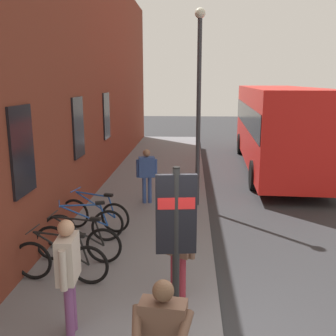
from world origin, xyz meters
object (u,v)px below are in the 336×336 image
(pedestrian_by_facade, at_px, (68,266))
(pedestrian_crossing_street, at_px, (147,170))
(bicycle_nearest_sign, at_px, (95,214))
(pedestrian_near_bus, at_px, (178,243))
(city_bus, at_px, (277,123))
(transit_info_sign, at_px, (176,225))
(bicycle_leaning_wall, at_px, (78,243))
(bicycle_mid_rack, at_px, (61,261))
(bicycle_by_door, at_px, (84,227))
(street_lamp, at_px, (199,93))

(pedestrian_by_facade, height_order, pedestrian_crossing_street, pedestrian_by_facade)
(bicycle_nearest_sign, bearing_deg, pedestrian_by_facade, -171.11)
(pedestrian_near_bus, bearing_deg, pedestrian_by_facade, 124.36)
(city_bus, height_order, pedestrian_near_bus, city_bus)
(pedestrian_near_bus, bearing_deg, transit_info_sign, 179.69)
(bicycle_leaning_wall, height_order, bicycle_nearest_sign, same)
(bicycle_mid_rack, distance_m, transit_info_sign, 2.72)
(bicycle_nearest_sign, distance_m, pedestrian_near_bus, 3.60)
(bicycle_mid_rack, height_order, pedestrian_crossing_street, pedestrian_crossing_street)
(bicycle_by_door, relative_size, pedestrian_by_facade, 1.00)
(bicycle_by_door, relative_size, pedestrian_near_bus, 1.07)
(pedestrian_crossing_street, bearing_deg, transit_info_sign, -169.70)
(bicycle_mid_rack, xyz_separation_m, bicycle_by_door, (1.66, 0.05, 0.00))
(bicycle_leaning_wall, distance_m, pedestrian_by_facade, 2.37)
(bicycle_leaning_wall, relative_size, bicycle_by_door, 1.05)
(bicycle_by_door, xyz_separation_m, pedestrian_crossing_street, (2.99, -1.04, 0.58))
(bicycle_leaning_wall, xyz_separation_m, bicycle_by_door, (0.87, 0.12, 0.00))
(bicycle_leaning_wall, distance_m, transit_info_sign, 3.12)
(city_bus, bearing_deg, transit_info_sign, 161.94)
(bicycle_leaning_wall, relative_size, pedestrian_by_facade, 1.04)
(transit_info_sign, bearing_deg, city_bus, -18.06)
(bicycle_by_door, xyz_separation_m, transit_info_sign, (-2.94, -2.12, 1.21))
(transit_info_sign, bearing_deg, bicycle_mid_rack, 58.45)
(bicycle_mid_rack, xyz_separation_m, pedestrian_near_bus, (-0.42, -2.08, 0.58))
(pedestrian_near_bus, bearing_deg, bicycle_leaning_wall, 58.76)
(bicycle_mid_rack, height_order, bicycle_nearest_sign, same)
(bicycle_mid_rack, xyz_separation_m, bicycle_nearest_sign, (2.47, -0.01, -0.00))
(bicycle_mid_rack, bearing_deg, pedestrian_by_facade, -156.63)
(bicycle_leaning_wall, bearing_deg, bicycle_mid_rack, 174.51)
(transit_info_sign, bearing_deg, bicycle_by_door, 35.82)
(street_lamp, bearing_deg, transit_info_sign, 176.33)
(bicycle_nearest_sign, distance_m, transit_info_sign, 4.44)
(city_bus, bearing_deg, pedestrian_near_bus, 160.59)
(city_bus, xyz_separation_m, pedestrian_crossing_street, (-5.35, 4.75, -0.83))
(transit_info_sign, relative_size, city_bus, 0.23)
(pedestrian_crossing_street, relative_size, pedestrian_near_bus, 1.01)
(transit_info_sign, height_order, city_bus, city_bus)
(city_bus, distance_m, pedestrian_near_bus, 11.08)
(bicycle_by_door, relative_size, transit_info_sign, 0.70)
(transit_info_sign, xyz_separation_m, city_bus, (11.28, -3.68, 0.20))
(transit_info_sign, xyz_separation_m, pedestrian_crossing_street, (5.93, 1.08, -0.63))
(bicycle_mid_rack, xyz_separation_m, bicycle_leaning_wall, (0.80, -0.08, -0.00))
(bicycle_by_door, bearing_deg, transit_info_sign, -144.18)
(transit_info_sign, bearing_deg, pedestrian_crossing_street, 10.30)
(bicycle_by_door, bearing_deg, bicycle_mid_rack, -178.44)
(city_bus, bearing_deg, bicycle_mid_rack, 150.11)
(pedestrian_crossing_street, bearing_deg, city_bus, -41.64)
(bicycle_leaning_wall, distance_m, pedestrian_near_bus, 2.41)
(transit_info_sign, distance_m, pedestrian_crossing_street, 6.06)
(bicycle_leaning_wall, xyz_separation_m, pedestrian_crossing_street, (3.86, -0.92, 0.58))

